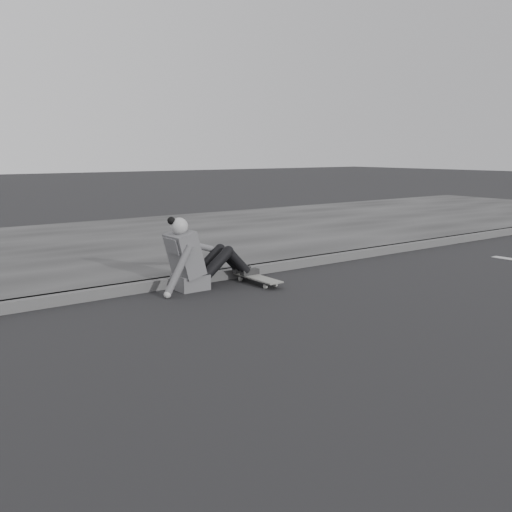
{
  "coord_description": "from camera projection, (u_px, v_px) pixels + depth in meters",
  "views": [
    {
      "loc": [
        -5.0,
        -3.39,
        1.61
      ],
      "look_at": [
        -1.44,
        1.45,
        0.5
      ],
      "focal_mm": 40.0,
      "sensor_mm": 36.0,
      "label": 1
    }
  ],
  "objects": [
    {
      "name": "skateboard",
      "position": [
        257.0,
        278.0,
        6.99
      ],
      "size": [
        0.2,
        0.78,
        0.09
      ],
      "color": "gray",
      "rests_on": "ground"
    },
    {
      "name": "curb",
      "position": [
        291.0,
        264.0,
        7.93
      ],
      "size": [
        24.0,
        0.16,
        0.12
      ],
      "primitive_type": "cube",
      "color": "#484848",
      "rests_on": "ground"
    },
    {
      "name": "seated_woman",
      "position": [
        195.0,
        259.0,
        6.71
      ],
      "size": [
        1.38,
        0.46,
        0.88
      ],
      "color": "#515154",
      "rests_on": "ground"
    },
    {
      "name": "ground",
      "position": [
        451.0,
        309.0,
        5.89
      ],
      "size": [
        80.0,
        80.0,
        0.0
      ],
      "primitive_type": "plane",
      "color": "black",
      "rests_on": "ground"
    },
    {
      "name": "sidewalk",
      "position": [
        184.0,
        238.0,
        10.32
      ],
      "size": [
        24.0,
        6.0,
        0.12
      ],
      "primitive_type": "cube",
      "color": "#313131",
      "rests_on": "ground"
    }
  ]
}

